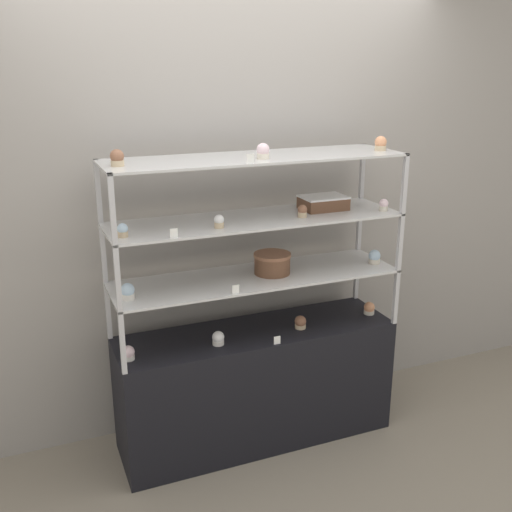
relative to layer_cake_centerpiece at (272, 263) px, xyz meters
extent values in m
plane|color=gray|center=(-0.10, -0.01, -1.05)|extent=(20.00, 20.00, 0.00)
cube|color=gray|center=(-0.10, 0.36, 0.25)|extent=(8.00, 0.05, 2.60)
cube|color=black|center=(-0.10, -0.01, -0.71)|extent=(1.54, 0.44, 0.68)
cube|color=#B7B7BC|center=(-0.86, 0.20, -0.22)|extent=(0.02, 0.02, 0.32)
cube|color=#B7B7BC|center=(0.66, 0.20, -0.22)|extent=(0.02, 0.02, 0.32)
cube|color=#B7B7BC|center=(-0.86, -0.21, -0.22)|extent=(0.02, 0.02, 0.32)
cube|color=#B7B7BC|center=(0.66, -0.21, -0.22)|extent=(0.02, 0.02, 0.32)
cube|color=silver|center=(-0.10, -0.01, -0.06)|extent=(1.54, 0.44, 0.01)
cube|color=#B7B7BC|center=(-0.86, 0.20, 0.10)|extent=(0.02, 0.02, 0.32)
cube|color=#B7B7BC|center=(0.66, 0.20, 0.10)|extent=(0.02, 0.02, 0.32)
cube|color=#B7B7BC|center=(-0.86, -0.21, 0.10)|extent=(0.02, 0.02, 0.32)
cube|color=#B7B7BC|center=(0.66, -0.21, 0.10)|extent=(0.02, 0.02, 0.32)
cube|color=silver|center=(-0.10, -0.01, 0.26)|extent=(1.54, 0.44, 0.01)
cube|color=#B7B7BC|center=(-0.86, 0.20, 0.42)|extent=(0.02, 0.02, 0.32)
cube|color=#B7B7BC|center=(0.66, 0.20, 0.42)|extent=(0.02, 0.02, 0.32)
cube|color=#B7B7BC|center=(-0.86, -0.21, 0.42)|extent=(0.02, 0.02, 0.32)
cube|color=#B7B7BC|center=(0.66, -0.21, 0.42)|extent=(0.02, 0.02, 0.32)
cube|color=silver|center=(-0.10, -0.01, 0.57)|extent=(1.54, 0.44, 0.01)
cylinder|color=brown|center=(0.00, 0.00, -0.01)|extent=(0.19, 0.19, 0.10)
cylinder|color=#8C5B42|center=(0.00, 0.00, 0.05)|extent=(0.20, 0.20, 0.02)
cube|color=brown|center=(0.32, 0.04, 0.29)|extent=(0.24, 0.17, 0.06)
cube|color=white|center=(0.32, 0.04, 0.33)|extent=(0.25, 0.18, 0.01)
cylinder|color=white|center=(-0.81, -0.08, -0.36)|extent=(0.06, 0.06, 0.02)
sphere|color=silver|center=(-0.81, -0.08, -0.33)|extent=(0.06, 0.06, 0.06)
cylinder|color=white|center=(-0.34, -0.09, -0.36)|extent=(0.06, 0.06, 0.02)
sphere|color=white|center=(-0.34, -0.09, -0.33)|extent=(0.06, 0.06, 0.06)
cylinder|color=#CCB28C|center=(0.14, -0.07, -0.36)|extent=(0.06, 0.06, 0.02)
sphere|color=#8C5B42|center=(0.14, -0.07, -0.33)|extent=(0.06, 0.06, 0.06)
cylinder|color=beige|center=(0.60, -0.05, -0.36)|extent=(0.06, 0.06, 0.02)
sphere|color=#E5996B|center=(0.60, -0.05, -0.33)|extent=(0.06, 0.06, 0.06)
cube|color=white|center=(-0.06, -0.20, -0.35)|extent=(0.04, 0.00, 0.04)
cylinder|color=white|center=(-0.79, -0.08, -0.04)|extent=(0.06, 0.06, 0.03)
sphere|color=silver|center=(-0.79, -0.08, -0.01)|extent=(0.07, 0.07, 0.07)
cylinder|color=beige|center=(0.60, -0.07, -0.04)|extent=(0.06, 0.06, 0.03)
sphere|color=silver|center=(0.60, -0.07, -0.01)|extent=(0.07, 0.07, 0.07)
cube|color=white|center=(-0.29, -0.20, -0.03)|extent=(0.04, 0.00, 0.04)
cylinder|color=#CCB28C|center=(-0.80, -0.10, 0.28)|extent=(0.05, 0.05, 0.03)
sphere|color=silver|center=(-0.80, -0.10, 0.30)|extent=(0.05, 0.05, 0.05)
cylinder|color=#CCB28C|center=(-0.34, -0.12, 0.28)|extent=(0.05, 0.05, 0.03)
sphere|color=white|center=(-0.34, -0.12, 0.30)|extent=(0.05, 0.05, 0.05)
cylinder|color=#CCB28C|center=(0.13, -0.08, 0.28)|extent=(0.05, 0.05, 0.03)
sphere|color=#8C5B42|center=(0.13, -0.08, 0.30)|extent=(0.05, 0.05, 0.05)
cylinder|color=beige|center=(0.61, -0.12, 0.28)|extent=(0.05, 0.05, 0.03)
sphere|color=silver|center=(0.61, -0.12, 0.30)|extent=(0.05, 0.05, 0.05)
cube|color=white|center=(-0.59, -0.20, 0.28)|extent=(0.04, 0.00, 0.04)
cylinder|color=#CCB28C|center=(-0.79, -0.05, 0.59)|extent=(0.06, 0.06, 0.03)
sphere|color=#8C5B42|center=(-0.79, -0.05, 0.63)|extent=(0.06, 0.06, 0.06)
cylinder|color=beige|center=(-0.10, -0.10, 0.59)|extent=(0.06, 0.06, 0.03)
sphere|color=silver|center=(-0.10, -0.10, 0.63)|extent=(0.06, 0.06, 0.06)
cylinder|color=#CCB28C|center=(0.60, -0.06, 0.59)|extent=(0.06, 0.06, 0.03)
sphere|color=#E5996B|center=(0.60, -0.06, 0.63)|extent=(0.06, 0.06, 0.06)
cube|color=white|center=(-0.21, -0.20, 0.60)|extent=(0.04, 0.00, 0.04)
camera|label=1|loc=(-1.24, -2.79, 1.02)|focal=42.00mm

